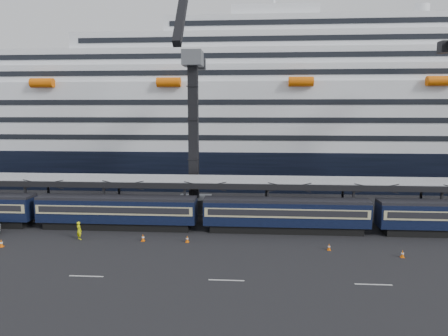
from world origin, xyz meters
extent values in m
plane|color=black|center=(0.00, 0.00, 0.00)|extent=(260.00, 260.00, 0.00)
cube|color=beige|center=(-26.00, -4.00, 0.01)|extent=(3.00, 0.15, 0.02)
cube|color=beige|center=(-14.00, -4.00, 0.01)|extent=(3.00, 0.15, 0.02)
cube|color=beige|center=(-2.00, -4.00, 0.01)|extent=(3.00, 0.15, 0.02)
cube|color=black|center=(-28.00, 10.00, 0.45)|extent=(17.48, 2.40, 0.90)
cube|color=black|center=(-28.00, 10.00, 2.25)|extent=(19.00, 2.80, 2.70)
cube|color=#BAB283|center=(-28.00, 10.00, 2.55)|extent=(18.62, 2.92, 1.05)
cube|color=black|center=(-28.00, 10.00, 2.60)|extent=(17.86, 2.98, 0.70)
cube|color=black|center=(-28.00, 10.00, 3.75)|extent=(19.00, 2.50, 0.35)
cube|color=black|center=(-8.00, 10.00, 0.45)|extent=(17.48, 2.40, 0.90)
cube|color=black|center=(-8.00, 10.00, 2.25)|extent=(19.00, 2.80, 2.70)
cube|color=#BAB283|center=(-8.00, 10.00, 2.55)|extent=(18.62, 2.92, 1.05)
cube|color=black|center=(-8.00, 10.00, 2.60)|extent=(17.86, 2.98, 0.70)
cube|color=black|center=(-8.00, 10.00, 3.75)|extent=(19.00, 2.50, 0.35)
cube|color=gray|center=(0.00, 14.00, 5.40)|extent=(130.00, 6.00, 0.25)
cube|color=black|center=(0.00, 11.00, 5.10)|extent=(130.00, 0.25, 0.70)
cube|color=black|center=(0.00, 17.00, 5.10)|extent=(130.00, 0.25, 0.70)
cube|color=black|center=(-40.00, 11.20, 2.70)|extent=(0.25, 0.25, 5.40)
cube|color=black|center=(-40.00, 16.80, 2.70)|extent=(0.25, 0.25, 5.40)
cube|color=black|center=(-30.00, 11.20, 2.70)|extent=(0.25, 0.25, 5.40)
cube|color=black|center=(-30.00, 16.80, 2.70)|extent=(0.25, 0.25, 5.40)
cube|color=black|center=(-20.00, 11.20, 2.70)|extent=(0.25, 0.25, 5.40)
cube|color=black|center=(-20.00, 16.80, 2.70)|extent=(0.25, 0.25, 5.40)
cube|color=black|center=(-10.00, 11.20, 2.70)|extent=(0.25, 0.25, 5.40)
cube|color=black|center=(-10.00, 16.80, 2.70)|extent=(0.25, 0.25, 5.40)
cube|color=black|center=(0.00, 11.20, 2.70)|extent=(0.25, 0.25, 5.40)
cube|color=black|center=(0.00, 16.80, 2.70)|extent=(0.25, 0.25, 5.40)
cube|color=black|center=(10.00, 11.20, 2.70)|extent=(0.25, 0.25, 5.40)
cube|color=black|center=(10.00, 16.80, 2.70)|extent=(0.25, 0.25, 5.40)
cube|color=black|center=(0.00, 46.00, 3.50)|extent=(200.00, 28.00, 7.00)
cube|color=white|center=(0.00, 46.00, 13.00)|extent=(190.00, 26.88, 12.00)
cube|color=white|center=(0.00, 46.00, 20.50)|extent=(160.00, 24.64, 3.00)
cube|color=black|center=(0.00, 33.63, 20.50)|extent=(153.60, 0.12, 0.90)
cube|color=white|center=(0.00, 46.00, 23.50)|extent=(124.00, 21.84, 3.00)
cube|color=black|center=(0.00, 35.03, 23.50)|extent=(119.04, 0.12, 0.90)
cube|color=white|center=(0.00, 46.00, 26.50)|extent=(90.00, 19.04, 3.00)
cube|color=black|center=(0.00, 36.43, 26.50)|extent=(86.40, 0.12, 0.90)
cube|color=white|center=(0.00, 46.00, 29.50)|extent=(56.00, 16.24, 3.00)
cube|color=black|center=(0.00, 37.83, 29.50)|extent=(53.76, 0.12, 0.90)
cube|color=white|center=(-8.00, 46.00, 32.00)|extent=(16.00, 12.00, 2.50)
cylinder|color=white|center=(20.00, 46.00, 32.50)|extent=(2.80, 2.80, 3.00)
cylinder|color=#E86007|center=(-48.00, 31.96, 18.80)|extent=(4.00, 1.60, 1.60)
cylinder|color=#E86007|center=(-26.00, 31.96, 18.80)|extent=(4.00, 1.60, 1.60)
cylinder|color=#E86007|center=(-4.00, 31.96, 18.80)|extent=(4.00, 1.60, 1.60)
cylinder|color=#E86007|center=(18.00, 31.96, 18.80)|extent=(4.00, 1.60, 1.60)
cube|color=#4F5256|center=(-20.00, 19.00, 1.00)|extent=(4.50, 4.50, 2.00)
cube|color=black|center=(-20.00, 19.00, 11.00)|extent=(1.30, 1.30, 18.00)
cube|color=#4F5256|center=(-20.00, 19.00, 21.00)|extent=(2.60, 3.20, 2.00)
cube|color=black|center=(-20.00, 21.52, 21.00)|extent=(0.90, 5.04, 0.90)
cube|color=black|center=(-20.00, 24.04, 20.80)|extent=(2.20, 1.60, 1.60)
cube|color=black|center=(15.00, 23.60, 22.80)|extent=(2.20, 1.60, 1.60)
imported|color=#F1F80D|center=(-30.83, 5.62, 1.00)|extent=(0.87, 0.81, 2.00)
cube|color=#E86007|center=(-37.86, 2.65, 0.02)|extent=(0.42, 0.42, 0.04)
cone|color=#E86007|center=(-37.86, 2.65, 0.44)|extent=(0.35, 0.35, 0.79)
cylinder|color=white|center=(-37.86, 2.65, 0.44)|extent=(0.30, 0.30, 0.13)
cube|color=#E86007|center=(-18.82, 5.45, 0.02)|extent=(0.39, 0.39, 0.04)
cone|color=#E86007|center=(-18.82, 5.45, 0.41)|extent=(0.33, 0.33, 0.73)
cylinder|color=white|center=(-18.82, 5.45, 0.41)|extent=(0.27, 0.27, 0.12)
cube|color=#E86007|center=(-23.68, 5.51, 0.02)|extent=(0.40, 0.40, 0.04)
cone|color=#E86007|center=(-23.68, 5.51, 0.43)|extent=(0.34, 0.34, 0.77)
cylinder|color=white|center=(-23.68, 5.51, 0.43)|extent=(0.29, 0.29, 0.13)
cube|color=#E86007|center=(-4.06, 4.01, 0.02)|extent=(0.35, 0.35, 0.04)
cone|color=#E86007|center=(-4.06, 4.01, 0.37)|extent=(0.30, 0.30, 0.67)
cylinder|color=white|center=(-4.06, 4.01, 0.37)|extent=(0.25, 0.25, 0.11)
cube|color=#E86007|center=(2.61, 2.43, 0.02)|extent=(0.38, 0.38, 0.04)
cone|color=#E86007|center=(2.61, 2.43, 0.40)|extent=(0.32, 0.32, 0.71)
cylinder|color=white|center=(2.61, 2.43, 0.40)|extent=(0.27, 0.27, 0.12)
camera|label=1|loc=(-12.02, -35.53, 13.97)|focal=32.00mm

